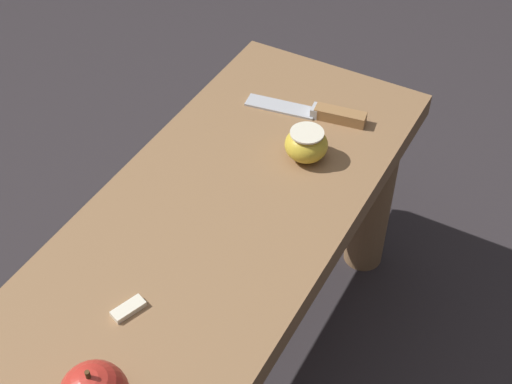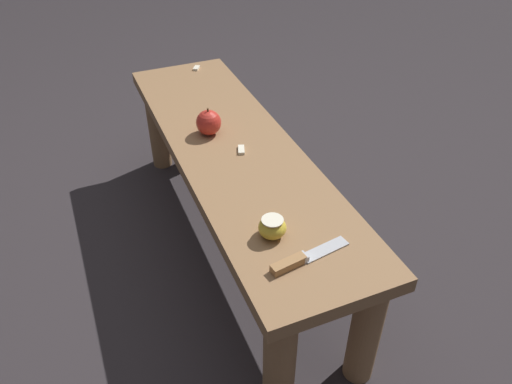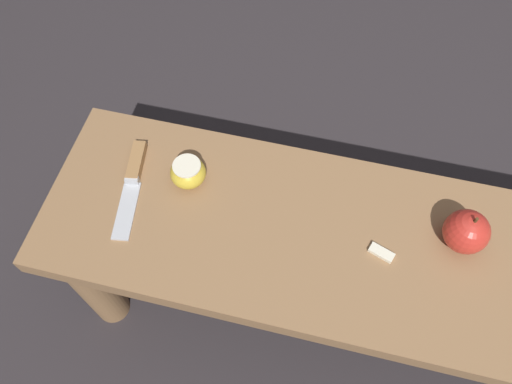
{
  "view_description": "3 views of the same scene",
  "coord_description": "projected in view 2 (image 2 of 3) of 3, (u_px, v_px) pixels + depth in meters",
  "views": [
    {
      "loc": [
        0.37,
        0.39,
        1.14
      ],
      "look_at": [
        -0.27,
        0.04,
        0.43
      ],
      "focal_mm": 50.0,
      "sensor_mm": 36.0,
      "label": 1
    },
    {
      "loc": [
        -1.2,
        0.43,
        1.21
      ],
      "look_at": [
        -0.27,
        0.04,
        0.43
      ],
      "focal_mm": 35.0,
      "sensor_mm": 36.0,
      "label": 2
    },
    {
      "loc": [
        -0.16,
        -0.4,
        1.22
      ],
      "look_at": [
        -0.27,
        0.04,
        0.43
      ],
      "focal_mm": 35.0,
      "sensor_mm": 36.0,
      "label": 3
    }
  ],
  "objects": [
    {
      "name": "apple_slice_near_knife",
      "position": [
        241.0,
        150.0,
        1.48
      ],
      "size": [
        0.05,
        0.03,
        0.01
      ],
      "color": "silver",
      "rests_on": "wooden_bench"
    },
    {
      "name": "apple_whole",
      "position": [
        209.0,
        123.0,
        1.54
      ],
      "size": [
        0.08,
        0.08,
        0.09
      ],
      "color": "red",
      "rests_on": "wooden_bench"
    },
    {
      "name": "wooden_bench",
      "position": [
        236.0,
        170.0,
        1.55
      ],
      "size": [
        1.3,
        0.36,
        0.4
      ],
      "color": "olive",
      "rests_on": "ground_plane"
    },
    {
      "name": "apple_cut",
      "position": [
        272.0,
        227.0,
        1.18
      ],
      "size": [
        0.07,
        0.07,
        0.05
      ],
      "color": "gold",
      "rests_on": "wooden_bench"
    },
    {
      "name": "ground_plane",
      "position": [
        238.0,
        244.0,
        1.75
      ],
      "size": [
        8.0,
        8.0,
        0.0
      ],
      "primitive_type": "plane",
      "color": "#2D282B"
    },
    {
      "name": "apple_slice_center",
      "position": [
        196.0,
        68.0,
        1.95
      ],
      "size": [
        0.04,
        0.04,
        0.01
      ],
      "color": "silver",
      "rests_on": "wooden_bench"
    },
    {
      "name": "knife",
      "position": [
        299.0,
        260.0,
        1.12
      ],
      "size": [
        0.06,
        0.21,
        0.02
      ],
      "rotation": [
        0.0,
        0.0,
        -1.41
      ],
      "color": "#B7BABF",
      "rests_on": "wooden_bench"
    }
  ]
}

